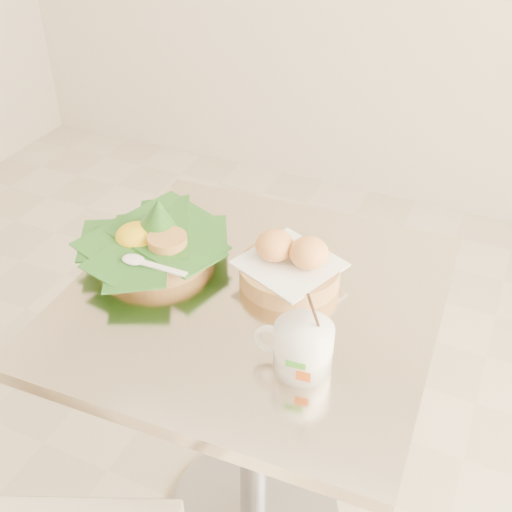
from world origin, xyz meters
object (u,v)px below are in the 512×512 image
at_px(cafe_table, 254,374).
at_px(rice_basket, 154,239).
at_px(bread_basket, 290,265).
at_px(coffee_mug, 302,346).

xyz_separation_m(cafe_table, rice_basket, (-0.24, 0.03, 0.26)).
xyz_separation_m(cafe_table, bread_basket, (0.05, 0.07, 0.26)).
relative_size(cafe_table, coffee_mug, 4.37).
distance_m(bread_basket, coffee_mug, 0.24).
height_order(cafe_table, bread_basket, bread_basket).
bearing_deg(cafe_table, rice_basket, 172.18).
bearing_deg(coffee_mug, cafe_table, 137.29).
distance_m(cafe_table, coffee_mug, 0.34).
distance_m(rice_basket, bread_basket, 0.29).
relative_size(rice_basket, bread_basket, 1.38).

